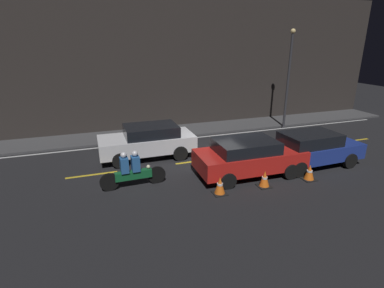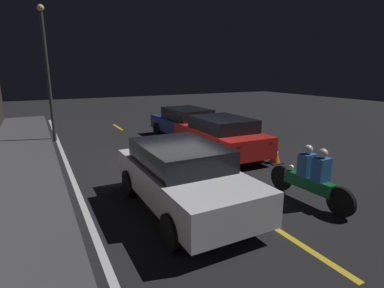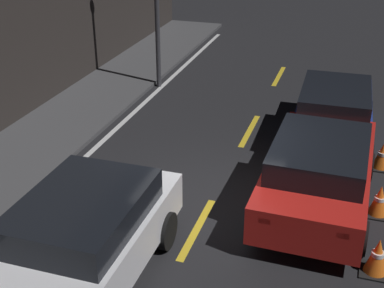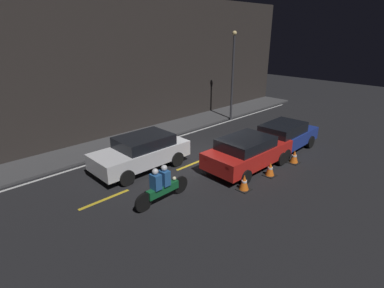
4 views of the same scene
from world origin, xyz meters
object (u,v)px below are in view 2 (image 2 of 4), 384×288
Objects in this scene: traffic_cone_mid at (244,144)px; street_lamp at (47,68)px; sedan_white at (183,175)px; motorcycle at (311,177)px; sedan_blue at (185,123)px; taxi_red at (220,135)px; traffic_cone_far at (218,135)px; traffic_cone_near at (275,154)px.

traffic_cone_mid is 8.97m from street_lamp.
street_lamp is at bearing 50.22° from traffic_cone_mid.
motorcycle is (-1.16, -2.83, -0.15)m from sedan_white.
street_lamp is (2.47, 5.39, 2.46)m from sedan_blue.
taxi_red reaches higher than motorcycle.
street_lamp is (5.42, 6.51, 2.94)m from traffic_cone_mid.
traffic_cone_mid is (-2.95, -1.12, -0.48)m from sedan_blue.
street_lamp is at bearing 24.40° from motorcycle.
sedan_white reaches higher than traffic_cone_far.
sedan_blue is 4.87m from traffic_cone_near.
street_lamp reaches higher than traffic_cone_mid.
taxi_red is at bearing -135.62° from street_lamp.
sedan_blue reaches higher than motorcycle.
traffic_cone_mid is at bearing 128.19° from sedan_white.
street_lamp is (5.46, 5.35, 2.46)m from taxi_red.
motorcycle is at bearing 151.77° from traffic_cone_near.
sedan_white is 5.58m from traffic_cone_mid.
sedan_white reaches higher than traffic_cone_near.
taxi_red reaches higher than traffic_cone_far.
sedan_white reaches higher than motorcycle.
traffic_cone_far is at bearing -117.84° from street_lamp.
traffic_cone_mid is at bearing -86.64° from taxi_red.
sedan_blue reaches higher than traffic_cone_near.
taxi_red is 2.12m from traffic_cone_near.
taxi_red is 4.57m from motorcycle.
taxi_red is at bearing 33.29° from traffic_cone_near.
sedan_white is at bearing 65.70° from motorcycle.
street_lamp is at bearing 42.02° from traffic_cone_near.
traffic_cone_near is (-1.73, -1.14, -0.46)m from taxi_red.
traffic_cone_mid is 0.99× the size of traffic_cone_far.
taxi_red is 6.97× the size of traffic_cone_far.
traffic_cone_far is at bearing -30.08° from taxi_red.
sedan_white is 6.99m from traffic_cone_far.
traffic_cone_far is (1.95, -0.05, 0.00)m from traffic_cone_mid.
motorcycle is 3.92× the size of traffic_cone_mid.
sedan_white is 9.43m from street_lamp.
taxi_red is 2.39m from traffic_cone_far.
traffic_cone_far reaches higher than traffic_cone_mid.
sedan_white is at bearing -166.41° from street_lamp.
taxi_red reaches higher than traffic_cone_mid.
traffic_cone_far is (-1.00, -1.17, -0.48)m from sedan_blue.
street_lamp reaches higher than taxi_red.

